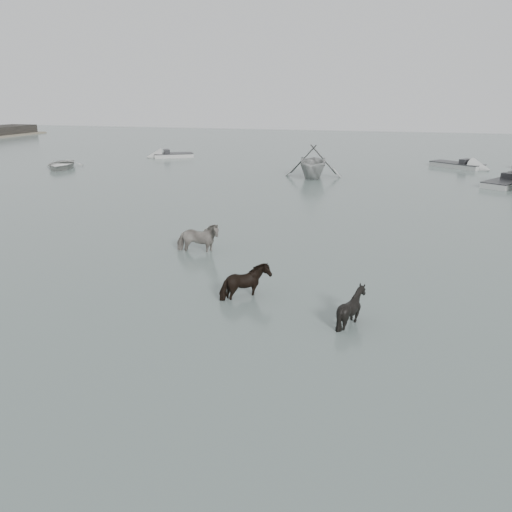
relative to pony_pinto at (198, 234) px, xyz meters
name	(u,v)px	position (x,y,z in m)	size (l,w,h in m)	color
ground	(230,287)	(2.30, -3.11, -0.72)	(140.00, 140.00, 0.00)	slate
pony_pinto	(198,234)	(0.00, 0.00, 0.00)	(0.78, 1.71, 1.45)	black
pony_dark	(246,278)	(3.04, -3.82, -0.08)	(1.27, 1.09, 1.28)	black
pony_black	(352,301)	(6.17, -4.68, -0.12)	(0.98, 1.10, 1.22)	black
rowboat_lead	(61,163)	(-18.88, 17.78, -0.30)	(2.94, 4.11, 0.85)	beige
rowboat_trail	(313,160)	(1.34, 18.80, 0.53)	(4.10, 4.76, 2.51)	#9FA19E
skiff_port	(506,180)	(14.03, 18.70, -0.35)	(5.45, 1.60, 0.75)	#A8ABA8
skiff_outer	(173,153)	(-13.28, 27.00, -0.35)	(5.02, 1.60, 0.75)	#AFAFAA
skiff_mid	(457,163)	(11.85, 26.95, -0.35)	(5.78, 1.60, 0.75)	#9EA09D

